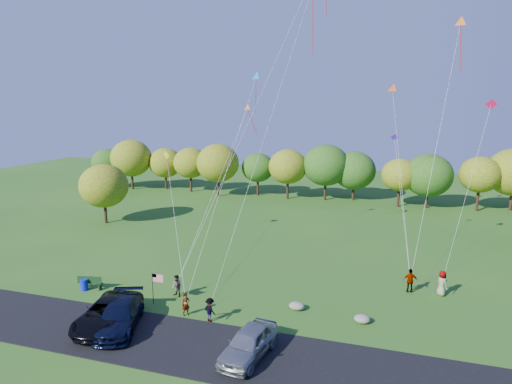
% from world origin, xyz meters
% --- Properties ---
extents(ground, '(140.00, 140.00, 0.00)m').
position_xyz_m(ground, '(0.00, 0.00, 0.00)').
color(ground, '#265A19').
rests_on(ground, ground).
extents(asphalt_lane, '(44.00, 6.00, 0.06)m').
position_xyz_m(asphalt_lane, '(0.00, -4.00, 0.03)').
color(asphalt_lane, black).
rests_on(asphalt_lane, ground).
extents(treeline, '(76.14, 27.18, 8.30)m').
position_xyz_m(treeline, '(4.79, 35.89, 4.70)').
color(treeline, '#372614').
rests_on(treeline, ground).
extents(minivan_dark, '(3.71, 6.34, 1.66)m').
position_xyz_m(minivan_dark, '(-6.56, -3.39, 0.89)').
color(minivan_dark, black).
rests_on(minivan_dark, asphalt_lane).
extents(minivan_navy, '(4.10, 6.09, 1.64)m').
position_xyz_m(minivan_navy, '(-5.63, -3.47, 0.88)').
color(minivan_navy, black).
rests_on(minivan_navy, asphalt_lane).
extents(minivan_silver, '(2.60, 5.07, 1.65)m').
position_xyz_m(minivan_silver, '(3.13, -4.12, 0.89)').
color(minivan_silver, '#909399').
rests_on(minivan_silver, asphalt_lane).
extents(flyer_a, '(0.66, 0.66, 1.55)m').
position_xyz_m(flyer_a, '(-2.50, -0.52, 0.77)').
color(flyer_a, '#4C4C59').
rests_on(flyer_a, ground).
extents(flyer_b, '(0.95, 0.84, 1.63)m').
position_xyz_m(flyer_b, '(-4.45, 2.00, 0.81)').
color(flyer_b, '#4C4C59').
rests_on(flyer_b, ground).
extents(flyer_c, '(1.18, 0.99, 1.58)m').
position_xyz_m(flyer_c, '(-0.64, -0.80, 0.79)').
color(flyer_c, '#4C4C59').
rests_on(flyer_c, ground).
extents(flyer_d, '(1.13, 0.62, 1.83)m').
position_xyz_m(flyer_d, '(11.79, 7.94, 0.92)').
color(flyer_d, '#4C4C59').
rests_on(flyer_d, ground).
extents(flyer_e, '(1.02, 1.10, 1.89)m').
position_xyz_m(flyer_e, '(13.99, 8.06, 0.94)').
color(flyer_e, '#4C4C59').
rests_on(flyer_e, ground).
extents(park_bench, '(1.87, 0.68, 1.04)m').
position_xyz_m(park_bench, '(-11.37, 1.19, 0.56)').
color(park_bench, black).
rests_on(park_bench, ground).
extents(trash_barrel, '(0.57, 0.57, 0.86)m').
position_xyz_m(trash_barrel, '(-11.69, 0.89, 0.43)').
color(trash_barrel, '#0D1DC6').
rests_on(trash_barrel, ground).
extents(flag_assembly, '(0.86, 0.56, 2.32)m').
position_xyz_m(flag_assembly, '(-5.20, 0.30, 1.72)').
color(flag_assembly, black).
rests_on(flag_assembly, ground).
extents(boulder_near, '(1.09, 0.85, 0.54)m').
position_xyz_m(boulder_near, '(4.37, 2.53, 0.27)').
color(boulder_near, gray).
rests_on(boulder_near, ground).
extents(boulder_far, '(1.04, 0.86, 0.54)m').
position_xyz_m(boulder_far, '(8.81, 1.96, 0.27)').
color(boulder_far, gray).
rests_on(boulder_far, ground).
extents(kites_aloft, '(27.95, 8.58, 17.99)m').
position_xyz_m(kites_aloft, '(4.26, 14.17, 19.63)').
color(kites_aloft, red).
rests_on(kites_aloft, ground).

